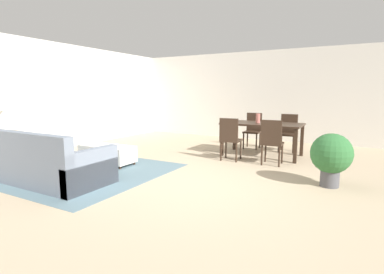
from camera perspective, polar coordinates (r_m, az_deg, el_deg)
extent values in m
plane|color=tan|center=(4.88, 0.28, -8.72)|extent=(10.80, 10.80, 0.00)
cube|color=silver|center=(9.36, 15.30, 7.64)|extent=(9.00, 0.12, 2.70)
cube|color=silver|center=(8.15, -26.98, 6.93)|extent=(0.12, 11.00, 2.70)
cube|color=slate|center=(5.93, -20.60, -6.12)|extent=(3.00, 2.80, 0.01)
cube|color=slate|center=(5.50, -26.12, -5.35)|extent=(2.22, 0.99, 0.42)
cube|color=slate|center=(5.20, -30.17, -1.56)|extent=(2.22, 0.16, 0.44)
cube|color=slate|center=(6.35, -31.58, -3.07)|extent=(0.14, 0.99, 0.62)
cube|color=slate|center=(4.68, -18.83, -6.00)|extent=(0.14, 0.99, 0.62)
cube|color=tan|center=(5.84, -30.76, -0.84)|extent=(0.40, 0.15, 0.40)
cube|color=gray|center=(5.33, -27.84, -1.72)|extent=(0.34, 0.11, 0.34)
cube|color=tan|center=(4.87, -23.98, -2.23)|extent=(0.37, 0.13, 0.36)
cube|color=silver|center=(6.31, -16.01, -3.01)|extent=(1.15, 0.52, 0.32)
cylinder|color=#332319|center=(6.86, -17.84, -3.81)|extent=(0.05, 0.05, 0.06)
cylinder|color=#332319|center=(6.14, -11.07, -4.96)|extent=(0.05, 0.05, 0.06)
cylinder|color=#332319|center=(6.59, -20.47, -4.44)|extent=(0.05, 0.05, 0.06)
cylinder|color=#332319|center=(5.84, -13.69, -5.75)|extent=(0.05, 0.05, 0.06)
cylinder|color=brown|center=(6.90, -32.51, -2.57)|extent=(0.04, 0.04, 0.56)
cylinder|color=brown|center=(6.61, -31.09, -2.89)|extent=(0.04, 0.04, 0.56)
cube|color=#332319|center=(6.97, 13.38, 2.48)|extent=(1.76, 0.94, 0.04)
cube|color=#332319|center=(7.65, 8.21, 0.28)|extent=(0.07, 0.07, 0.72)
cube|color=#332319|center=(7.24, 20.41, -0.64)|extent=(0.07, 0.07, 0.72)
cube|color=#332319|center=(6.90, 5.78, -0.58)|extent=(0.07, 0.07, 0.72)
cube|color=#332319|center=(6.44, 19.30, -1.66)|extent=(0.07, 0.07, 0.72)
cube|color=#332319|center=(6.43, 7.54, -0.64)|extent=(0.43, 0.43, 0.04)
cube|color=#332319|center=(6.22, 7.09, 1.44)|extent=(0.40, 0.07, 0.47)
cylinder|color=#332319|center=(6.68, 6.54, -2.24)|extent=(0.04, 0.04, 0.41)
cylinder|color=#332319|center=(6.58, 9.35, -2.46)|extent=(0.04, 0.04, 0.41)
cylinder|color=#332319|center=(6.36, 5.58, -2.76)|extent=(0.04, 0.04, 0.41)
cylinder|color=#332319|center=(6.26, 8.52, -3.00)|extent=(0.04, 0.04, 0.41)
cube|color=#332319|center=(6.19, 15.24, -1.22)|extent=(0.42, 0.42, 0.04)
cube|color=#332319|center=(5.98, 15.01, 0.92)|extent=(0.40, 0.06, 0.47)
cylinder|color=#332319|center=(6.43, 13.96, -2.86)|extent=(0.04, 0.04, 0.41)
cylinder|color=#332319|center=(6.37, 16.95, -3.09)|extent=(0.04, 0.04, 0.41)
cylinder|color=#332319|center=(6.10, 13.29, -3.44)|extent=(0.04, 0.04, 0.41)
cylinder|color=#332319|center=(6.04, 16.44, -3.69)|extent=(0.04, 0.04, 0.41)
cube|color=#332319|center=(7.87, 11.48, 0.93)|extent=(0.41, 0.41, 0.04)
cube|color=#332319|center=(8.01, 11.89, 2.89)|extent=(0.40, 0.05, 0.47)
cylinder|color=#332319|center=(7.69, 12.29, -0.96)|extent=(0.04, 0.04, 0.41)
cylinder|color=#332319|center=(7.79, 9.88, -0.77)|extent=(0.04, 0.04, 0.41)
cylinder|color=#332319|center=(8.02, 12.94, -0.60)|extent=(0.04, 0.04, 0.41)
cylinder|color=#332319|center=(8.11, 10.61, -0.43)|extent=(0.04, 0.04, 0.41)
cube|color=#332319|center=(7.63, 17.91, 0.46)|extent=(0.41, 0.41, 0.04)
cube|color=#332319|center=(7.78, 18.22, 2.48)|extent=(0.40, 0.05, 0.47)
cylinder|color=#332319|center=(7.47, 18.89, -1.50)|extent=(0.04, 0.04, 0.41)
cylinder|color=#332319|center=(7.53, 16.34, -1.31)|extent=(0.04, 0.04, 0.41)
cylinder|color=#332319|center=(7.80, 19.27, -1.11)|extent=(0.04, 0.04, 0.41)
cylinder|color=#332319|center=(7.86, 16.82, -0.93)|extent=(0.04, 0.04, 0.41)
cylinder|color=#B26659|center=(6.97, 12.59, 3.55)|extent=(0.10, 0.10, 0.21)
cylinder|color=#4C4C51|center=(5.11, 24.98, -7.21)|extent=(0.28, 0.28, 0.26)
sphere|color=#2D6633|center=(5.02, 25.26, -2.87)|extent=(0.62, 0.62, 0.62)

